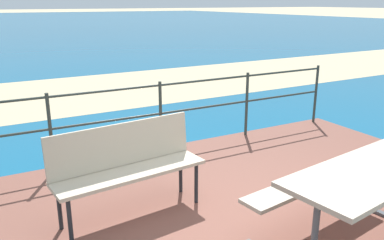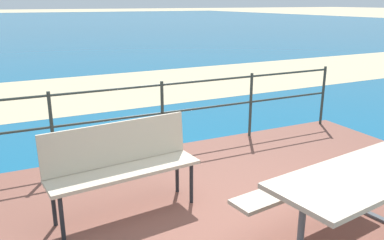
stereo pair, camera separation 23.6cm
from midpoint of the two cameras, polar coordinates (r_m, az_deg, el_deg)
The scene contains 5 objects.
patio_paving at distance 3.81m, azimuth 9.90°, elevation -16.63°, with size 6.40×5.20×0.06m, color brown.
beach_strip at distance 10.00m, azimuth -16.18°, elevation 3.90°, with size 54.00×4.16×0.01m, color tan.
picnic_table at distance 3.54m, azimuth 22.55°, elevation -9.31°, with size 1.83×1.58×0.76m.
park_bench at distance 3.96m, azimuth -11.05°, elevation -5.82°, with size 1.53×0.57×0.91m.
railing_fence at distance 5.51m, azimuth -5.79°, elevation 1.82°, with size 5.94×0.04×1.00m.
Camera 1 is at (-2.16, -2.39, 2.11)m, focal length 37.07 mm.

